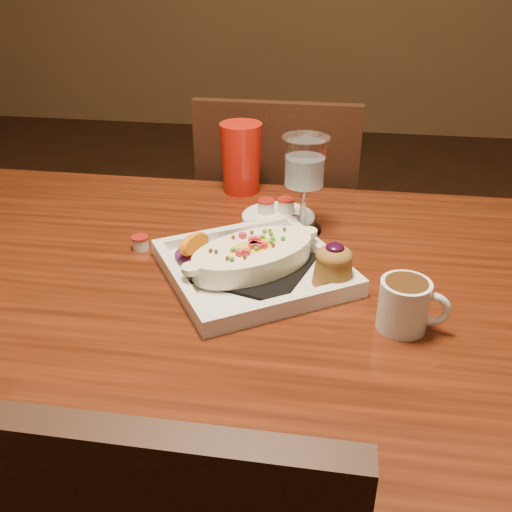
# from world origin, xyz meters

# --- Properties ---
(table) EXTENTS (1.50, 0.90, 0.75)m
(table) POSITION_xyz_m (0.00, 0.00, 0.65)
(table) COLOR maroon
(table) RESTS_ON floor
(chair_far) EXTENTS (0.42, 0.42, 0.93)m
(chair_far) POSITION_xyz_m (-0.00, 0.63, 0.51)
(chair_far) COLOR black
(chair_far) RESTS_ON floor
(plate) EXTENTS (0.39, 0.39, 0.08)m
(plate) POSITION_xyz_m (0.03, 0.03, 0.78)
(plate) COLOR white
(plate) RESTS_ON table
(coffee_mug) EXTENTS (0.10, 0.07, 0.08)m
(coffee_mug) POSITION_xyz_m (0.27, -0.09, 0.79)
(coffee_mug) COLOR white
(coffee_mug) RESTS_ON table
(goblet) EXTENTS (0.09, 0.09, 0.19)m
(goblet) POSITION_xyz_m (0.09, 0.21, 0.88)
(goblet) COLOR silver
(goblet) RESTS_ON table
(saucer) EXTENTS (0.15, 0.15, 0.10)m
(saucer) POSITION_xyz_m (0.04, 0.26, 0.76)
(saucer) COLOR white
(saucer) RESTS_ON table
(creamer_loose) EXTENTS (0.03, 0.03, 0.03)m
(creamer_loose) POSITION_xyz_m (-0.20, 0.09, 0.76)
(creamer_loose) COLOR silver
(creamer_loose) RESTS_ON table
(red_tumbler) EXTENTS (0.09, 0.09, 0.16)m
(red_tumbler) POSITION_xyz_m (-0.06, 0.40, 0.83)
(red_tumbler) COLOR red
(red_tumbler) RESTS_ON table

